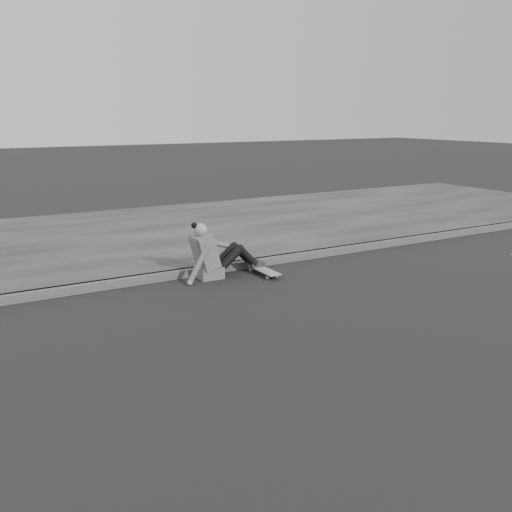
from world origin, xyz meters
The scene contains 5 objects.
ground centered at (0.00, 0.00, 0.00)m, with size 80.00×80.00×0.00m, color black.
curb centered at (0.00, 2.58, 0.06)m, with size 24.00×0.16×0.12m, color #494949.
sidewalk centered at (0.00, 5.60, 0.06)m, with size 24.00×6.00×0.12m, color #313131.
skateboard centered at (1.13, 2.09, 0.07)m, with size 0.20×0.78×0.09m.
seated_woman centered at (0.40, 2.33, 0.36)m, with size 1.38×0.46×0.88m.
Camera 1 is at (-3.23, -5.24, 2.43)m, focal length 40.00 mm.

